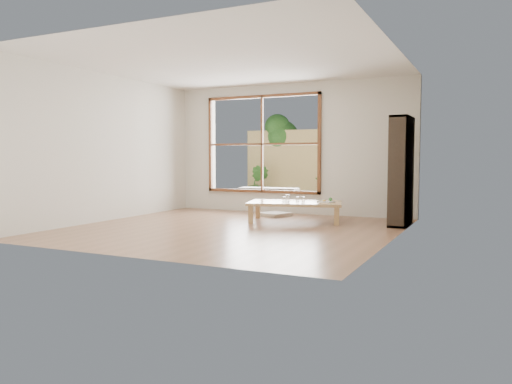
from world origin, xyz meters
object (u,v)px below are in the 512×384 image
at_px(food_tray, 327,201).
at_px(garden_bench, 269,190).
at_px(bookshelf, 401,171).
at_px(low_table, 295,204).

height_order(food_tray, garden_bench, garden_bench).
bearing_deg(garden_bench, food_tray, -48.37).
xyz_separation_m(bookshelf, food_tray, (-1.22, -0.14, -0.53)).
distance_m(bookshelf, garden_bench, 3.67).
bearing_deg(bookshelf, garden_bench, 151.36).
relative_size(low_table, food_tray, 6.21).
distance_m(low_table, bookshelf, 1.87).
xyz_separation_m(low_table, food_tray, (0.53, 0.16, 0.06)).
height_order(low_table, food_tray, food_tray).
bearing_deg(low_table, food_tray, 0.95).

